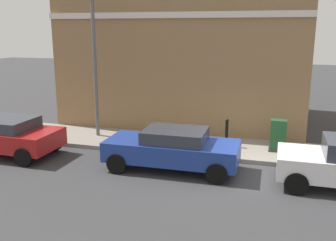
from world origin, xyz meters
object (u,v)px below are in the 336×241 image
Objects in this scene: car_blue at (173,148)px; utility_cabinet at (278,137)px; lamppost at (95,58)px; bollard_near_cabinet at (227,132)px; car_red at (2,135)px.

car_blue is 4.07m from utility_cabinet.
car_blue is 3.71× the size of utility_cabinet.
car_blue is 0.75× the size of lamppost.
car_blue reaches higher than bollard_near_cabinet.
car_red is 9.94m from utility_cabinet.
car_red is at bearing 1.38° from car_blue.
car_red is 3.76× the size of utility_cabinet.
bollard_near_cabinet is (2.56, -1.40, -0.01)m from car_blue.
utility_cabinet is 7.63m from lamppost.
lamppost is (2.77, -2.42, 2.58)m from car_red.
lamppost is (0.11, 7.16, 2.62)m from utility_cabinet.
car_blue is 4.11× the size of bollard_near_cabinet.
utility_cabinet is at bearing -90.90° from lamppost.
lamppost is at bearing -130.04° from car_red.
car_red reaches higher than bollard_near_cabinet.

